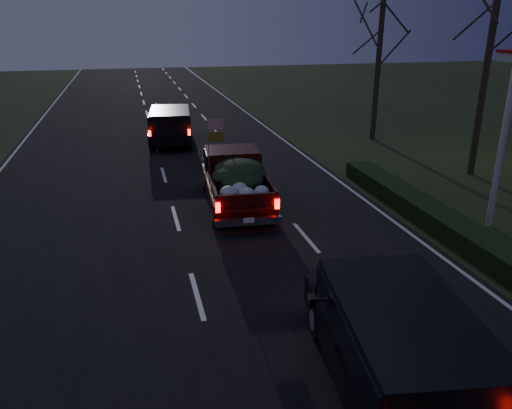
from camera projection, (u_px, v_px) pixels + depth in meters
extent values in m
plane|color=black|center=(197.00, 296.00, 11.69)|extent=(120.00, 120.00, 0.00)
cube|color=black|center=(197.00, 296.00, 11.69)|extent=(14.00, 120.00, 0.02)
cube|color=black|center=(424.00, 210.00, 16.12)|extent=(1.00, 10.00, 0.60)
cylinder|color=black|center=(486.00, 70.00, 19.46)|extent=(0.28, 0.28, 8.50)
cylinder|color=black|center=(377.00, 73.00, 25.85)|extent=(0.28, 0.28, 7.00)
cube|color=#3D0B08|center=(235.00, 188.00, 17.30)|extent=(2.32, 5.05, 0.54)
cube|color=#3D0B08|center=(232.00, 161.00, 17.86)|extent=(1.93, 1.70, 0.89)
cube|color=black|center=(232.00, 158.00, 17.83)|extent=(2.02, 1.61, 0.54)
cube|color=#3D0B08|center=(241.00, 192.00, 16.02)|extent=(2.02, 2.88, 0.06)
ellipsoid|color=black|center=(240.00, 174.00, 16.32)|extent=(1.70, 1.88, 0.59)
cylinder|color=gray|center=(209.00, 149.00, 16.66)|extent=(0.03, 0.03, 1.97)
cube|color=red|center=(216.00, 125.00, 16.42)|extent=(0.51, 0.06, 0.33)
cube|color=gold|center=(216.00, 137.00, 16.55)|extent=(0.51, 0.06, 0.33)
cube|color=black|center=(171.00, 130.00, 26.13)|extent=(2.59, 5.16, 0.62)
cube|color=black|center=(170.00, 118.00, 25.65)|extent=(2.32, 3.81, 0.83)
cube|color=black|center=(170.00, 116.00, 25.62)|extent=(2.41, 3.72, 0.50)
cube|color=black|center=(394.00, 358.00, 8.53)|extent=(2.86, 5.35, 0.64)
cube|color=black|center=(404.00, 331.00, 8.03)|extent=(2.53, 3.97, 0.85)
cube|color=black|center=(404.00, 326.00, 8.00)|extent=(2.62, 3.88, 0.51)
cube|color=black|center=(312.00, 300.00, 9.15)|extent=(0.14, 0.25, 0.17)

